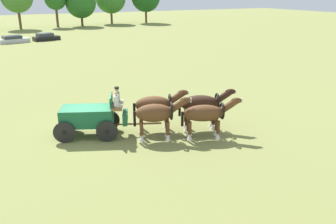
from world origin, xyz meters
The scene contains 9 objects.
ground_plane centered at (0.00, 0.00, 0.00)m, with size 220.00×220.00×0.00m, color olive.
show_wagon centered at (0.17, -0.07, 1.12)m, with size 5.54×3.02×2.63m.
draft_horse_rear_near centered at (3.66, -0.82, 1.42)m, with size 2.97×1.71×2.30m.
draft_horse_rear_off centered at (3.16, -2.02, 1.39)m, with size 2.91×1.67×2.26m.
draft_horse_lead_near centered at (6.06, -1.82, 1.42)m, with size 3.09×1.75×2.30m.
draft_horse_lead_off centered at (5.58, -3.02, 1.32)m, with size 3.07×1.71×2.18m.
parked_vehicle_c centered at (-0.65, 40.67, 0.46)m, with size 4.54×2.71×1.07m.
parked_vehicle_d centered at (4.17, 41.20, 0.49)m, with size 4.21×2.52×1.13m.
tree_f centered at (15.08, 61.78, 4.96)m, with size 6.52×6.52×8.23m.
Camera 1 is at (-4.13, -17.58, 7.46)m, focal length 37.45 mm.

